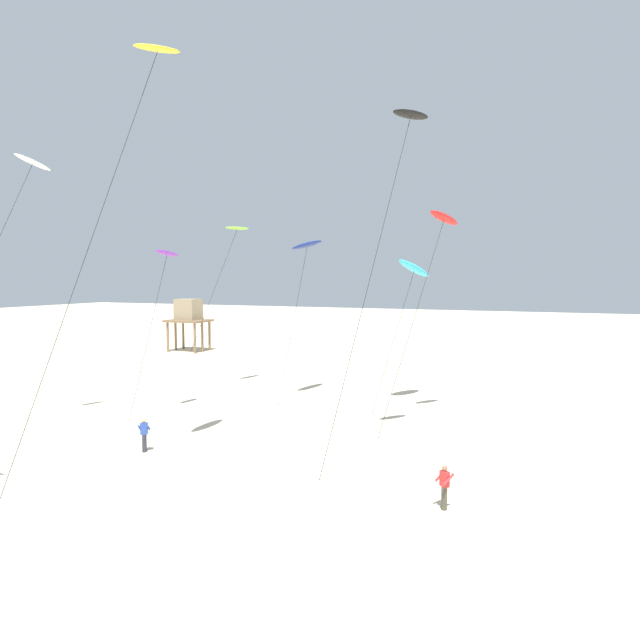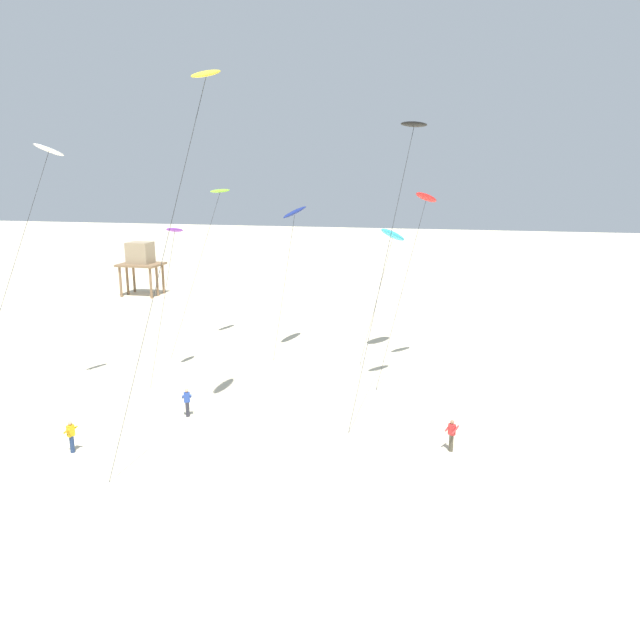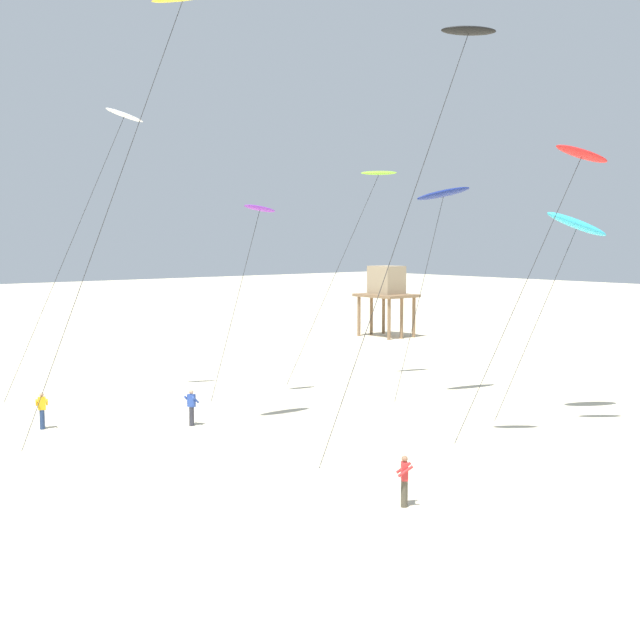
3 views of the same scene
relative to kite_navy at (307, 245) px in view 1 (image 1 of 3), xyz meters
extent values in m
plane|color=beige|center=(2.76, -18.49, -10.76)|extent=(260.00, 260.00, 0.00)
ellipsoid|color=navy|center=(0.00, 0.01, 0.04)|extent=(1.63, 3.38, 1.16)
cylinder|color=#262626|center=(-0.57, -1.14, -5.42)|extent=(1.18, 2.32, 10.69)
ellipsoid|color=black|center=(9.18, -8.75, 5.40)|extent=(1.77, 2.07, 0.39)
cylinder|color=#262626|center=(7.91, -11.28, -2.72)|extent=(2.57, 5.10, 16.09)
ellipsoid|color=yellow|center=(0.02, -15.42, 7.31)|extent=(0.92, 2.79, 0.93)
cylinder|color=#262626|center=(-1.47, -18.40, -1.78)|extent=(3.02, 6.00, 17.99)
ellipsoid|color=red|center=(9.64, -2.05, 1.27)|extent=(1.76, 2.35, 1.08)
cylinder|color=#262626|center=(8.41, -4.50, -4.80)|extent=(2.48, 4.93, 11.93)
ellipsoid|color=purple|center=(-6.02, -7.36, -0.73)|extent=(0.76, 1.86, 0.61)
cylinder|color=#262626|center=(-6.61, -8.54, -5.79)|extent=(1.21, 2.39, 9.96)
ellipsoid|color=#8CD833|center=(-6.38, 1.44, 1.50)|extent=(1.20, 2.39, 0.41)
cylinder|color=#262626|center=(-7.61, -1.03, -4.67)|extent=(2.49, 4.96, 12.19)
ellipsoid|color=#33BFE0|center=(7.12, 1.42, -1.60)|extent=(2.24, 3.48, 1.60)
cylinder|color=#262626|center=(6.24, -0.35, -6.27)|extent=(1.80, 3.57, 9.00)
ellipsoid|color=white|center=(-10.93, -12.43, 4.10)|extent=(0.98, 2.00, 0.86)
cylinder|color=#4C4738|center=(12.03, -14.75, -10.32)|extent=(0.22, 0.22, 0.88)
cube|color=red|center=(12.03, -14.75, -9.59)|extent=(0.39, 0.37, 0.58)
sphere|color=#9E7051|center=(12.03, -14.75, -9.19)|extent=(0.20, 0.20, 0.20)
cylinder|color=red|center=(12.21, -14.88, -9.54)|extent=(0.38, 0.45, 0.39)
cylinder|color=red|center=(11.86, -14.62, -9.54)|extent=(0.38, 0.45, 0.39)
cylinder|color=#33333D|center=(-2.76, -13.59, -10.32)|extent=(0.22, 0.22, 0.88)
cube|color=#2D4CA5|center=(-2.76, -13.59, -9.59)|extent=(0.39, 0.34, 0.58)
sphere|color=tan|center=(-2.76, -13.59, -9.19)|extent=(0.20, 0.20, 0.20)
cylinder|color=#2D4CA5|center=(-2.96, -13.70, -9.54)|extent=(0.32, 0.49, 0.39)
cylinder|color=#2D4CA5|center=(-2.57, -13.49, -9.54)|extent=(0.32, 0.49, 0.39)
cylinder|color=#846647|center=(-25.00, 16.73, -9.05)|extent=(0.28, 0.28, 3.43)
cylinder|color=#846647|center=(-21.27, 16.73, -9.05)|extent=(0.28, 0.28, 3.43)
cylinder|color=#846647|center=(-25.00, 19.66, -9.05)|extent=(0.28, 0.28, 3.43)
cylinder|color=#846647|center=(-21.27, 19.66, -9.05)|extent=(0.28, 0.28, 3.43)
cylinder|color=#846647|center=(-25.00, 18.20, -9.05)|extent=(0.28, 0.28, 3.43)
cylinder|color=#846647|center=(-21.27, 18.20, -9.05)|extent=(0.28, 0.28, 3.43)
cube|color=#846647|center=(-23.13, 18.20, -7.21)|extent=(4.67, 3.66, 0.24)
cube|color=#9E896B|center=(-23.13, 18.20, -5.89)|extent=(2.57, 2.20, 2.40)
camera|label=1|loc=(15.33, -34.70, -2.20)|focal=30.84mm
camera|label=2|loc=(11.83, -43.27, 2.78)|focal=33.74mm
camera|label=3|loc=(31.57, -34.38, -2.15)|focal=49.79mm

